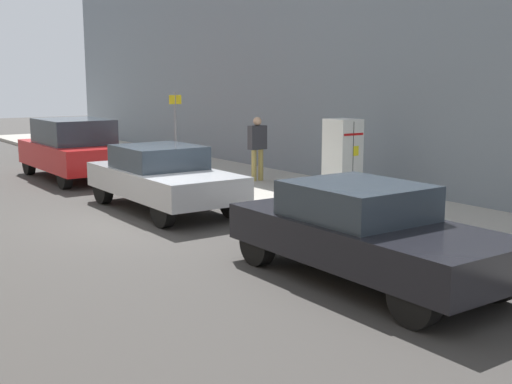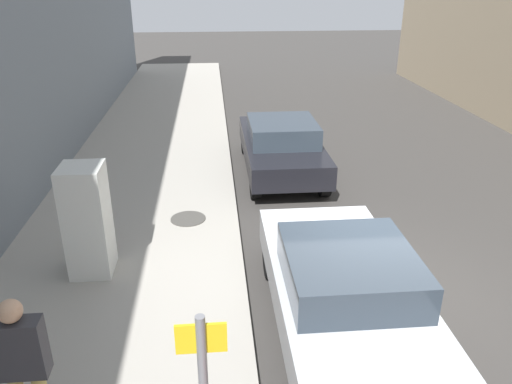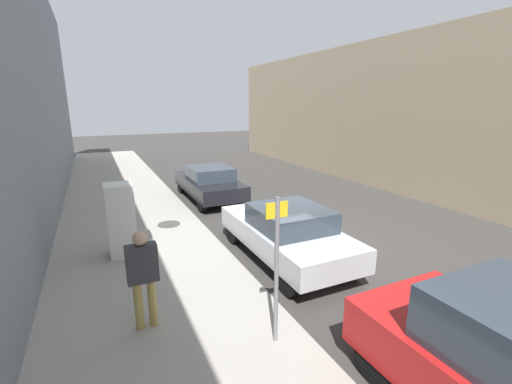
{
  "view_description": "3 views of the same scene",
  "coord_description": "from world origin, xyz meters",
  "px_view_note": "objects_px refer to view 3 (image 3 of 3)",
  "views": [
    {
      "loc": [
        5.66,
        11.83,
        2.83
      ],
      "look_at": [
        -1.57,
        1.55,
        0.65
      ],
      "focal_mm": 45.0,
      "sensor_mm": 36.0,
      "label": 1
    },
    {
      "loc": [
        -2.39,
        -6.32,
        4.64
      ],
      "look_at": [
        -1.66,
        1.78,
        1.09
      ],
      "focal_mm": 35.0,
      "sensor_mm": 36.0,
      "label": 2
    },
    {
      "loc": [
        -4.85,
        -7.74,
        3.84
      ],
      "look_at": [
        -0.6,
        1.2,
        1.3
      ],
      "focal_mm": 24.0,
      "sensor_mm": 36.0,
      "label": 3
    }
  ],
  "objects_px": {
    "parked_sedan_dark": "(209,182)",
    "parked_sedan_silver": "(287,232)",
    "pedestrian_walking_far": "(143,273)",
    "street_sign_post": "(276,264)",
    "discarded_refrigerator": "(121,220)"
  },
  "relations": [
    {
      "from": "pedestrian_walking_far",
      "to": "parked_sedan_silver",
      "type": "height_order",
      "value": "pedestrian_walking_far"
    },
    {
      "from": "discarded_refrigerator",
      "to": "parked_sedan_silver",
      "type": "distance_m",
      "value": 4.13
    },
    {
      "from": "pedestrian_walking_far",
      "to": "street_sign_post",
      "type": "bearing_deg",
      "value": -138.65
    },
    {
      "from": "discarded_refrigerator",
      "to": "pedestrian_walking_far",
      "type": "bearing_deg",
      "value": -88.42
    },
    {
      "from": "pedestrian_walking_far",
      "to": "parked_sedan_silver",
      "type": "bearing_deg",
      "value": -81.51
    },
    {
      "from": "street_sign_post",
      "to": "pedestrian_walking_far",
      "type": "relative_size",
      "value": 1.38
    },
    {
      "from": "discarded_refrigerator",
      "to": "street_sign_post",
      "type": "distance_m",
      "value": 4.93
    },
    {
      "from": "street_sign_post",
      "to": "parked_sedan_silver",
      "type": "height_order",
      "value": "street_sign_post"
    },
    {
      "from": "street_sign_post",
      "to": "parked_sedan_silver",
      "type": "bearing_deg",
      "value": 56.65
    },
    {
      "from": "street_sign_post",
      "to": "pedestrian_walking_far",
      "type": "xyz_separation_m",
      "value": [
        -1.82,
        1.25,
        -0.34
      ]
    },
    {
      "from": "parked_sedan_dark",
      "to": "parked_sedan_silver",
      "type": "bearing_deg",
      "value": -90.0
    },
    {
      "from": "street_sign_post",
      "to": "parked_sedan_dark",
      "type": "relative_size",
      "value": 0.55
    },
    {
      "from": "pedestrian_walking_far",
      "to": "parked_sedan_dark",
      "type": "bearing_deg",
      "value": -39.11
    },
    {
      "from": "street_sign_post",
      "to": "pedestrian_walking_far",
      "type": "height_order",
      "value": "street_sign_post"
    },
    {
      "from": "parked_sedan_dark",
      "to": "pedestrian_walking_far",
      "type": "bearing_deg",
      "value": -115.04
    }
  ]
}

